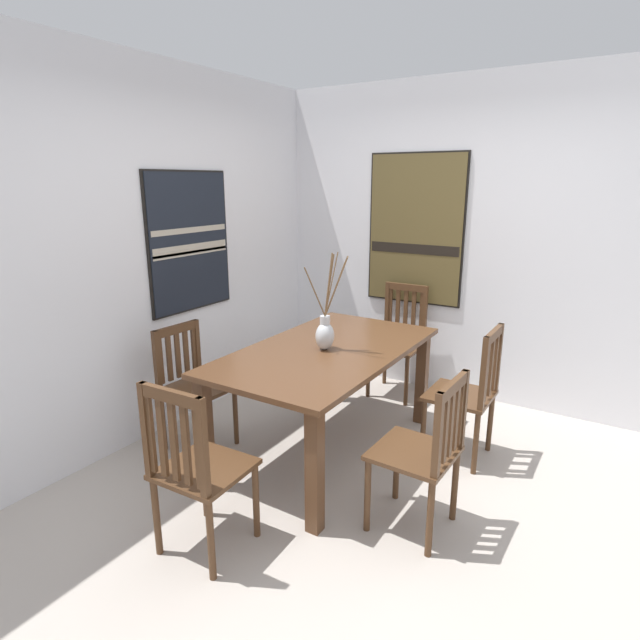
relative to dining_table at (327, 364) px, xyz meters
name	(u,v)px	position (x,y,z in m)	size (l,w,h in m)	color
ground_plane	(376,496)	(-0.30, -0.54, -0.67)	(6.40, 6.40, 0.03)	#B2A89E
wall_back	(152,254)	(-0.30, 1.32, 0.69)	(6.40, 0.12, 2.70)	silver
wall_side	(477,244)	(1.56, -0.54, 0.69)	(0.12, 6.40, 2.70)	silver
dining_table	(327,364)	(0.00, 0.00, 0.00)	(1.73, 0.96, 0.77)	#51331E
centerpiece_vase	(325,332)	(-0.03, 0.00, 0.24)	(0.22, 0.27, 0.67)	silver
chair_0	(192,383)	(-0.43, 0.86, -0.18)	(0.44, 0.44, 0.88)	#4C301C
chair_1	(399,338)	(1.25, 0.00, -0.15)	(0.43, 0.43, 0.98)	#4C301C
chair_2	(468,392)	(0.43, -0.86, -0.17)	(0.42, 0.42, 0.94)	#4C301C
chair_3	(425,450)	(-0.46, -0.89, -0.17)	(0.43, 0.43, 0.91)	#4C301C
chair_4	(195,466)	(-1.24, 0.01, -0.16)	(0.44, 0.44, 0.95)	#4C301C
painting_on_back_wall	(189,242)	(0.01, 1.25, 0.75)	(0.82, 0.05, 1.07)	black
painting_on_side_wall	(415,230)	(1.49, -0.01, 0.79)	(0.05, 0.88, 1.31)	black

